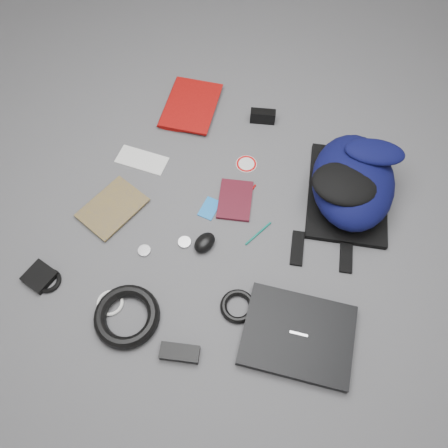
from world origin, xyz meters
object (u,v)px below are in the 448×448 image
at_px(backpack, 353,181).
at_px(laptop, 298,335).
at_px(textbook_red, 167,101).
at_px(compact_camera, 263,116).
at_px(mouse, 205,243).
at_px(comic_book, 97,196).
at_px(dvd_case, 235,200).
at_px(pouch, 40,277).
at_px(power_brick, 180,353).

distance_m(backpack, laptop, 0.58).
bearing_deg(textbook_red, laptop, -50.86).
xyz_separation_m(compact_camera, mouse, (0.06, -0.61, -0.01)).
bearing_deg(compact_camera, laptop, -79.22).
height_order(backpack, comic_book, backpack).
distance_m(dvd_case, compact_camera, 0.41).
height_order(backpack, pouch, backpack).
bearing_deg(backpack, pouch, -153.79).
height_order(backpack, laptop, backpack).
bearing_deg(backpack, dvd_case, -167.42).
bearing_deg(laptop, mouse, 147.15).
height_order(dvd_case, compact_camera, compact_camera).
xyz_separation_m(textbook_red, mouse, (0.46, -0.52, 0.01)).
height_order(textbook_red, dvd_case, textbook_red).
distance_m(backpack, comic_book, 0.94).
xyz_separation_m(backpack, power_brick, (-0.27, -0.79, -0.08)).
bearing_deg(power_brick, dvd_case, 79.41).
bearing_deg(mouse, laptop, -7.98).
bearing_deg(mouse, comic_book, -167.36).
distance_m(dvd_case, power_brick, 0.59).
distance_m(textbook_red, power_brick, 1.05).
height_order(compact_camera, pouch, compact_camera).
distance_m(laptop, mouse, 0.44).
relative_size(backpack, power_brick, 3.71).
bearing_deg(power_brick, pouch, 159.64).
relative_size(laptop, power_brick, 2.80).
distance_m(textbook_red, pouch, 0.88).
bearing_deg(dvd_case, mouse, -113.38).
xyz_separation_m(backpack, textbook_red, (-0.83, 0.09, -0.08)).
bearing_deg(mouse, pouch, -128.57).
xyz_separation_m(textbook_red, compact_camera, (0.40, 0.10, 0.01)).
relative_size(power_brick, pouch, 1.34).
xyz_separation_m(mouse, power_brick, (0.11, -0.37, -0.01)).
bearing_deg(pouch, comic_book, 92.11).
height_order(comic_book, dvd_case, comic_book).
distance_m(textbook_red, mouse, 0.69).
xyz_separation_m(laptop, pouch, (-0.85, -0.21, -0.01)).
relative_size(comic_book, dvd_case, 1.33).
height_order(backpack, dvd_case, backpack).
relative_size(backpack, comic_book, 1.99).
height_order(textbook_red, mouse, mouse).
height_order(laptop, mouse, mouse).
bearing_deg(power_brick, backpack, 51.46).
xyz_separation_m(textbook_red, power_brick, (0.56, -0.88, -0.00)).
height_order(mouse, pouch, mouse).
distance_m(power_brick, pouch, 0.55).
bearing_deg(comic_book, compact_camera, 70.38).
distance_m(mouse, pouch, 0.57).
xyz_separation_m(backpack, pouch, (-0.82, -0.78, -0.08)).
relative_size(textbook_red, comic_book, 1.24).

